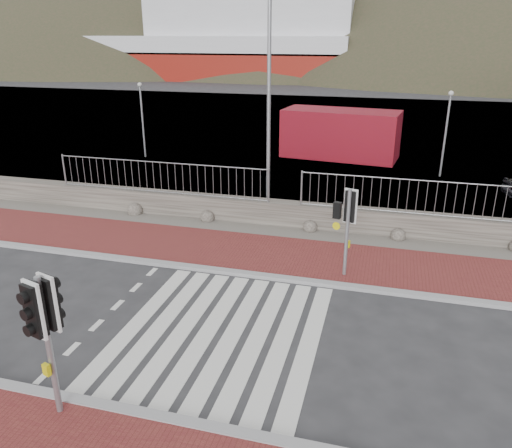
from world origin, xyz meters
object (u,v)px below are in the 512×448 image
(traffic_signal_far, at_px, (347,214))
(shipping_container, at_px, (340,134))
(streetlight, at_px, (273,97))
(ferry, at_px, (211,42))
(traffic_signal_near, at_px, (44,318))

(traffic_signal_far, xyz_separation_m, shipping_container, (-1.77, 15.05, -0.60))
(traffic_signal_far, distance_m, shipping_container, 15.16)
(streetlight, distance_m, shipping_container, 11.15)
(shipping_container, bearing_deg, ferry, 124.49)
(traffic_signal_far, height_order, shipping_container, traffic_signal_far)
(traffic_signal_far, relative_size, streetlight, 0.33)
(ferry, bearing_deg, traffic_signal_far, -67.08)
(ferry, distance_m, traffic_signal_near, 74.83)
(traffic_signal_near, relative_size, shipping_container, 0.45)
(traffic_signal_near, relative_size, traffic_signal_far, 1.07)
(streetlight, bearing_deg, shipping_container, 58.00)
(ferry, xyz_separation_m, traffic_signal_far, (27.14, -64.20, -3.44))
(ferry, distance_m, streetlight, 64.36)
(ferry, xyz_separation_m, shipping_container, (25.37, -49.16, -4.04))
(traffic_signal_near, bearing_deg, shipping_container, 99.36)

